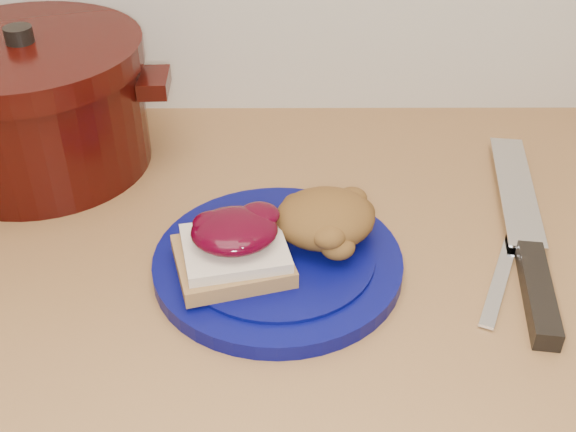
{
  "coord_description": "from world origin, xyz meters",
  "views": [
    {
      "loc": [
        0.01,
        0.92,
        1.36
      ],
      "look_at": [
        0.01,
        1.48,
        0.95
      ],
      "focal_mm": 45.0,
      "sensor_mm": 36.0,
      "label": 1
    }
  ],
  "objects_px": {
    "plate": "(278,263)",
    "chef_knife": "(531,260)",
    "dutch_oven": "(34,104)",
    "pepper_grinder": "(18,101)",
    "butter_knife": "(503,268)"
  },
  "relations": [
    {
      "from": "pepper_grinder",
      "to": "chef_knife",
      "type": "bearing_deg",
      "value": -23.0
    },
    {
      "from": "plate",
      "to": "chef_knife",
      "type": "height_order",
      "value": "chef_knife"
    },
    {
      "from": "chef_knife",
      "to": "pepper_grinder",
      "type": "bearing_deg",
      "value": 75.17
    },
    {
      "from": "dutch_oven",
      "to": "plate",
      "type": "bearing_deg",
      "value": -36.0
    },
    {
      "from": "plate",
      "to": "dutch_oven",
      "type": "relative_size",
      "value": 0.77
    },
    {
      "from": "plate",
      "to": "dutch_oven",
      "type": "xyz_separation_m",
      "value": [
        -0.28,
        0.2,
        0.07
      ]
    },
    {
      "from": "plate",
      "to": "dutch_oven",
      "type": "height_order",
      "value": "dutch_oven"
    },
    {
      "from": "chef_knife",
      "to": "pepper_grinder",
      "type": "relative_size",
      "value": 2.84
    },
    {
      "from": "butter_knife",
      "to": "dutch_oven",
      "type": "height_order",
      "value": "dutch_oven"
    },
    {
      "from": "dutch_oven",
      "to": "chef_knife",
      "type": "bearing_deg",
      "value": -21.08
    },
    {
      "from": "plate",
      "to": "pepper_grinder",
      "type": "distance_m",
      "value": 0.4
    },
    {
      "from": "chef_knife",
      "to": "dutch_oven",
      "type": "xyz_separation_m",
      "value": [
        -0.53,
        0.2,
        0.07
      ]
    },
    {
      "from": "plate",
      "to": "pepper_grinder",
      "type": "relative_size",
      "value": 1.96
    },
    {
      "from": "pepper_grinder",
      "to": "plate",
      "type": "bearing_deg",
      "value": -37.27
    },
    {
      "from": "plate",
      "to": "pepper_grinder",
      "type": "xyz_separation_m",
      "value": [
        -0.31,
        0.24,
        0.05
      ]
    }
  ]
}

